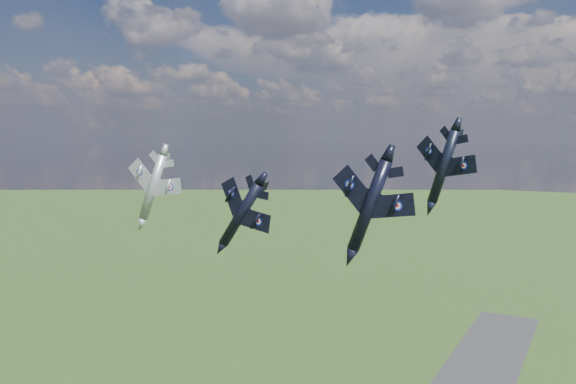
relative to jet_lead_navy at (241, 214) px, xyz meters
The scene contains 4 objects.
jet_lead_navy is the anchor object (origin of this frame).
jet_right_navy 24.22m from the jet_lead_navy, 22.44° to the right, with size 9.89×13.79×2.85m, color black, non-canonical shape.
jet_high_navy 28.58m from the jet_lead_navy, 31.30° to the left, with size 10.40×14.50×3.00m, color black, non-canonical shape.
jet_left_silver 26.55m from the jet_lead_navy, 159.17° to the left, with size 11.81×16.47×3.41m, color gray, non-canonical shape.
Camera 1 is at (38.64, -52.26, 91.29)m, focal length 35.00 mm.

